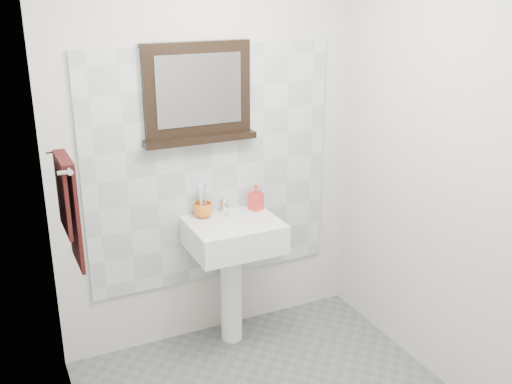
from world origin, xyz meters
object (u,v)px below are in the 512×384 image
(toothbrush_cup, at_px, (203,210))
(framed_mirror, at_px, (198,95))
(hand_towel, at_px, (69,203))
(pedestal_sink, at_px, (233,248))
(soap_dispenser, at_px, (256,197))

(toothbrush_cup, relative_size, framed_mirror, 0.17)
(framed_mirror, xyz_separation_m, hand_towel, (-0.86, -0.51, -0.37))
(pedestal_sink, bearing_deg, framed_mirror, 125.76)
(framed_mirror, bearing_deg, hand_towel, -149.40)
(pedestal_sink, height_order, framed_mirror, framed_mirror)
(framed_mirror, bearing_deg, toothbrush_cup, -99.51)
(toothbrush_cup, bearing_deg, hand_towel, -151.66)
(framed_mirror, bearing_deg, pedestal_sink, -54.24)
(toothbrush_cup, relative_size, soap_dispenser, 0.71)
(soap_dispenser, distance_m, hand_towel, 1.32)
(pedestal_sink, xyz_separation_m, soap_dispenser, (0.21, 0.12, 0.27))
(hand_towel, bearing_deg, pedestal_sink, 17.90)
(pedestal_sink, height_order, toothbrush_cup, pedestal_sink)
(soap_dispenser, relative_size, framed_mirror, 0.24)
(toothbrush_cup, bearing_deg, framed_mirror, 80.49)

